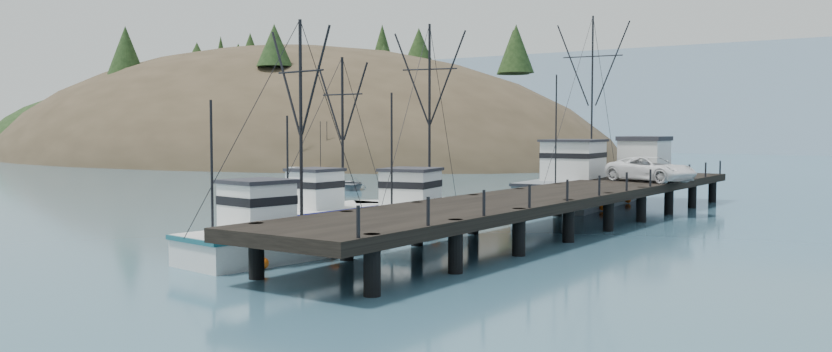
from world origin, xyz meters
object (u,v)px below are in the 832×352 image
Objects in this scene: work_vessel at (584,187)px; pickup_truck at (651,169)px; pier at (562,196)px; trawler_far at (422,213)px; trawler_mid at (332,214)px; trawler_near at (285,238)px; pier_shed at (644,156)px; motorboat at (347,189)px.

pickup_truck is (5.97, -3.48, 1.57)m from work_vessel.
trawler_far reaches higher than pier.
trawler_mid is at bearing -103.58° from work_vessel.
pier is 16.74m from trawler_near.
pier is 4.65× the size of trawler_mid.
trawler_near is 31.43m from pier_shed.
pickup_truck is (2.27, -5.23, -0.62)m from pier_shed.
motorboat is (-22.04, 30.58, -0.82)m from trawler_near.
trawler_mid is 4.78m from trawler_far.
trawler_mid is 21.75m from work_vessel.
pier_shed is at bearing 75.01° from trawler_far.
pier is 2.64× the size of work_vessel.
pickup_truck is at bearing 57.89° from trawler_mid.
work_vessel is 2.91× the size of pickup_truck.
trawler_near is (-5.20, -15.89, -0.87)m from pier.
pickup_truck is (11.08, 17.66, 1.98)m from trawler_mid.
trawler_mid is at bearing -100.41° from motorboat.
work_vessel is 2.91× the size of motorboat.
work_vessel reaches higher than motorboat.
trawler_far reaches higher than pier_shed.
pier_shed is 0.56× the size of motorboat.
motorboat is (-27.23, 14.69, -1.69)m from pier.
pier_shed is (-0.77, 15.11, 1.73)m from pier.
work_vessel is 22.83m from motorboat.
pier is 7.68× the size of pickup_truck.
motorboat is (-26.46, -0.43, -3.42)m from pier_shed.
pier_shed is 0.56× the size of pickup_truck.
work_vessel is (0.72, 29.25, 0.41)m from trawler_near.
work_vessel is at bearing -51.91° from motorboat.
pier_shed is at bearing 81.88° from trawler_near.
trawler_near is 1.08× the size of trawler_mid.
trawler_far is 17.99m from work_vessel.
pier_shed is (3.70, 1.75, 2.19)m from work_vessel.
pier_shed is (5.27, 19.67, 2.60)m from trawler_far.
trawler_near is 3.20× the size of pier_shed.
work_vessel is 5.20× the size of pier_shed.
pier_shed is 5.74m from pickup_truck.
trawler_mid is 1.65× the size of motorboat.
trawler_near is 1.79× the size of pickup_truck.
pier_shed is (4.43, 31.00, 2.60)m from trawler_near.
pickup_truck is at bearing 75.43° from trawler_near.
trawler_far is 3.54× the size of pier_shed.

